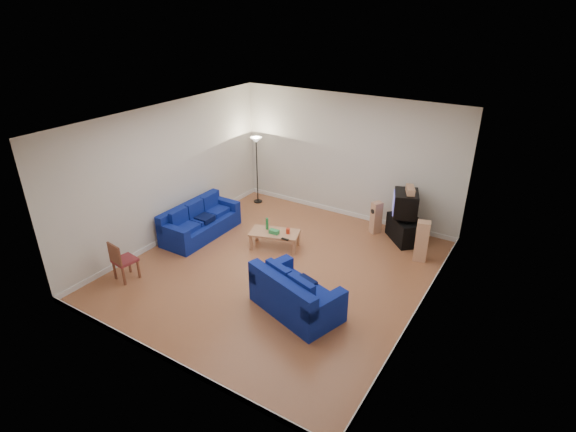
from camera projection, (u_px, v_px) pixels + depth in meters
The scene contains 16 objects.
room at pixel (277, 203), 8.96m from camera, with size 6.01×6.51×3.21m.
sofa_three_seat at pixel (199, 224), 10.94m from camera, with size 0.89×2.04×0.79m.
sofa_loveseat at pixel (294, 297), 8.19m from camera, with size 1.88×1.40×0.84m.
coffee_table at pixel (275, 234), 10.32m from camera, with size 1.24×0.88×0.41m.
bottle at pixel (267, 224), 10.37m from camera, with size 0.07×0.07×0.28m, color #197233.
tissue_box at pixel (274, 232), 10.21m from camera, with size 0.22×0.12×0.09m, color green.
red_canister at pixel (288, 231), 10.21m from camera, with size 0.09×0.09×0.13m, color red.
remote at pixel (285, 239), 9.96m from camera, with size 0.18×0.06×0.02m, color black.
tv_stand at pixel (404, 230), 10.66m from camera, with size 0.94×0.52×0.57m, color black.
av_receiver at pixel (406, 217), 10.49m from camera, with size 0.44×0.36×0.10m, color black.
television at pixel (405, 203), 10.40m from camera, with size 0.75×0.86×0.56m.
centre_speaker at pixel (410, 190), 10.21m from camera, with size 0.43×0.17×0.15m, color tan.
speaker_left at pixel (376, 218), 10.99m from camera, with size 0.28×0.30×0.81m.
speaker_right at pixel (422, 241), 9.77m from camera, with size 0.33×0.28×0.94m.
floor_lamp at pixel (256, 149), 12.19m from camera, with size 0.32×0.32×1.89m.
dining_chair at pixel (122, 259), 9.05m from camera, with size 0.47×0.47×0.87m.
Camera 1 is at (4.52, -6.84, 5.18)m, focal length 28.00 mm.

